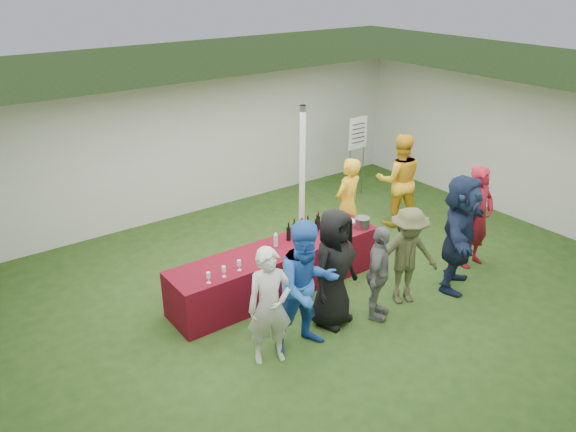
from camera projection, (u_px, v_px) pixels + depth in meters
ground at (322, 289)px, 9.07m from camera, size 60.00×60.00×0.00m
tent at (302, 183)px, 9.66m from camera, size 10.00×10.00×10.00m
serving_table at (278, 269)px, 8.89m from camera, size 3.60×0.80×0.75m
wine_bottles at (305, 228)px, 9.14m from camera, size 0.71×0.15×0.32m
wine_glasses at (235, 266)px, 8.01m from camera, size 1.13×0.11×0.16m
water_bottle at (276, 240)px, 8.76m from camera, size 0.07×0.07×0.23m
bar_towel at (349, 222)px, 9.59m from camera, size 0.25×0.18×0.03m
dump_bucket at (362, 223)px, 9.39m from camera, size 0.26×0.26×0.18m
wine_list_sign at (358, 139)px, 12.19m from camera, size 0.50×0.03×1.80m
staff_pourer at (347, 205)px, 10.01m from camera, size 0.71×0.54×1.74m
staff_back at (399, 180)px, 10.96m from camera, size 1.14×1.09×1.86m
customer_0 at (270, 306)px, 7.14m from camera, size 0.69×0.56×1.64m
customer_1 at (307, 287)px, 7.35m from camera, size 1.03×0.87×1.87m
customer_2 at (334, 268)px, 7.89m from camera, size 0.99×0.78×1.78m
customer_3 at (378, 274)px, 8.07m from camera, size 0.91×0.78×1.46m
customer_4 at (407, 256)px, 8.44m from camera, size 1.15×0.90×1.56m
customer_5 at (460, 233)px, 8.76m from camera, size 1.82×1.39×1.92m
customer_6 at (477, 217)px, 9.46m from camera, size 0.67×0.45×1.79m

